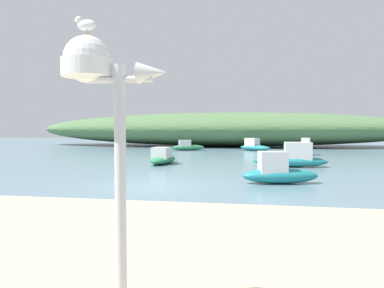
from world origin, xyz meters
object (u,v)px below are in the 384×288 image
Objects in this scene: motorboat_off_point at (293,158)px; motorboat_by_sandbar at (254,146)px; motorboat_outer_mooring at (163,158)px; motorboat_inner_mooring at (305,149)px; motorboat_far_left at (187,146)px; mast_structure at (98,86)px; motorboat_west_reach at (278,172)px; seagull_on_radar at (86,24)px.

motorboat_by_sandbar is at bearing 98.14° from motorboat_off_point.
motorboat_inner_mooring is (9.85, 8.58, 0.13)m from motorboat_outer_mooring.
motorboat_by_sandbar is (6.58, 0.65, 0.05)m from motorboat_far_left.
mast_structure reaches higher than motorboat_west_reach.
seagull_on_radar is 0.09× the size of motorboat_west_reach.
seagull_on_radar is 0.08× the size of motorboat_outer_mooring.
motorboat_off_point is 9.24m from motorboat_inner_mooring.
seagull_on_radar is 11.49m from motorboat_west_reach.
mast_structure is at bearing -81.38° from motorboat_far_left.
seagull_on_radar is at bearing -104.61° from motorboat_west_reach.
mast_structure is at bearing -93.59° from motorboat_by_sandbar.
seagull_on_radar is 0.08× the size of motorboat_far_left.
seagull_on_radar is at bearing -103.56° from motorboat_off_point.
motorboat_off_point is (1.29, 6.23, 0.04)m from motorboat_west_reach.
seagull_on_radar is at bearing -81.61° from motorboat_far_left.
motorboat_outer_mooring is 14.87m from motorboat_by_sandbar.
motorboat_outer_mooring reaches higher than motorboat_far_left.
motorboat_outer_mooring is 7.79m from motorboat_off_point.
motorboat_off_point is at bearing 78.27° from motorboat_west_reach.
mast_structure is 0.94× the size of motorboat_west_reach.
mast_structure is 0.87× the size of motorboat_far_left.
motorboat_off_point is (8.60, -13.50, 0.11)m from motorboat_far_left.
motorboat_off_point is (4.10, 17.01, -2.81)m from seagull_on_radar.
motorboat_inner_mooring reaches higher than motorboat_outer_mooring.
motorboat_far_left is 13.09m from motorboat_outer_mooring.
motorboat_inner_mooring is (10.67, -4.49, 0.12)m from motorboat_far_left.
motorboat_far_left is 1.29× the size of motorboat_inner_mooring.
motorboat_west_reach is 15.61m from motorboat_inner_mooring.
motorboat_outer_mooring is at bearing 101.90° from seagull_on_radar.
motorboat_inner_mooring is at bearing -22.82° from motorboat_far_left.
motorboat_far_left is at bearing -174.37° from motorboat_by_sandbar.
motorboat_outer_mooring is (-3.68, 17.44, -2.93)m from seagull_on_radar.
motorboat_off_point reaches higher than motorboat_outer_mooring.
motorboat_off_point is (3.98, 17.01, -2.17)m from mast_structure.
motorboat_west_reach is 20.39m from motorboat_by_sandbar.
motorboat_west_reach is (2.68, 10.77, -2.21)m from mast_structure.
seagull_on_radar is at bearing -93.82° from motorboat_by_sandbar.
motorboat_west_reach is (6.49, -6.67, 0.08)m from motorboat_outer_mooring.
seagull_on_radar is at bearing 179.94° from mast_structure.
motorboat_by_sandbar reaches higher than motorboat_outer_mooring.
seagull_on_radar reaches higher than motorboat_west_reach.
motorboat_outer_mooring is 13.06m from motorboat_inner_mooring.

